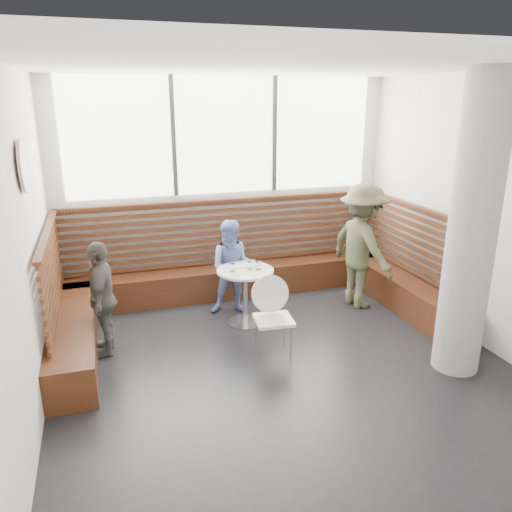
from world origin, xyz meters
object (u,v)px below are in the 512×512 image
object	(u,v)px
adult_man	(362,246)
child_left	(102,298)
child_back	(233,268)
cafe_chair	(272,310)
concrete_column	(472,229)
cafe_table	(245,285)

from	to	relation	value
adult_man	child_left	bearing A→B (deg)	84.46
child_back	child_left	world-z (taller)	child_left
cafe_chair	adult_man	distance (m)	1.98
concrete_column	adult_man	distance (m)	2.03
adult_man	child_left	xyz separation A→B (m)	(-3.55, -0.36, -0.21)
cafe_chair	child_left	world-z (taller)	child_left
cafe_table	child_back	size ratio (longest dim) A/B	0.57
adult_man	child_back	xyz separation A→B (m)	(-1.81, 0.28, -0.23)
adult_man	cafe_chair	bearing A→B (deg)	108.72
child_back	concrete_column	bearing A→B (deg)	-30.67
cafe_table	adult_man	xyz separation A→B (m)	(1.76, 0.12, 0.34)
cafe_chair	adult_man	size ratio (longest dim) A/B	0.52
adult_man	concrete_column	bearing A→B (deg)	174.20
concrete_column	child_left	bearing A→B (deg)	157.58
cafe_table	adult_man	world-z (taller)	adult_man
concrete_column	child_back	bearing A→B (deg)	132.46
cafe_chair	child_left	distance (m)	1.97
concrete_column	cafe_chair	bearing A→B (deg)	153.83
concrete_column	cafe_chair	distance (m)	2.34
cafe_table	child_left	bearing A→B (deg)	-172.37
child_back	cafe_table	bearing A→B (deg)	-65.05
cafe_chair	child_left	bearing A→B (deg)	167.21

